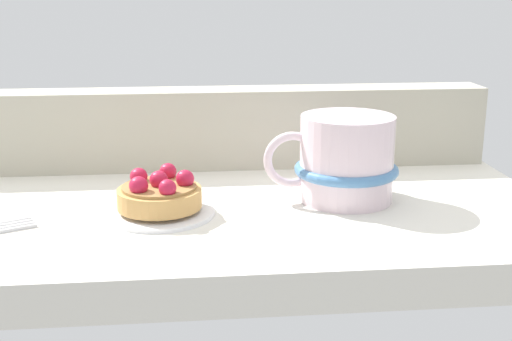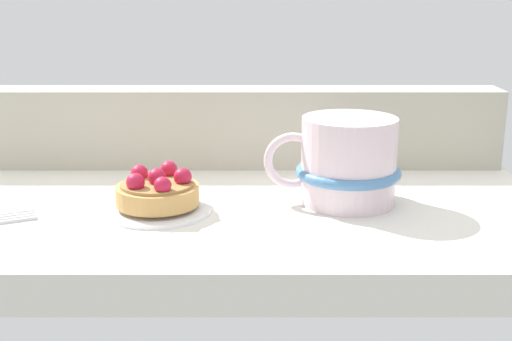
# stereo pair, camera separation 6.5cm
# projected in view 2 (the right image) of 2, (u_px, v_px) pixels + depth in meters

# --- Properties ---
(ground_plane) EXTENTS (0.68, 0.35, 0.04)m
(ground_plane) POSITION_uv_depth(u_px,v_px,m) (214.00, 219.00, 0.68)
(ground_plane) COLOR silver
(window_rail_back) EXTENTS (0.66, 0.05, 0.09)m
(window_rail_back) POSITION_uv_depth(u_px,v_px,m) (221.00, 127.00, 0.80)
(window_rail_back) COLOR #B2AD99
(window_rail_back) RESTS_ON ground_plane
(dessert_plate) EXTENTS (0.10, 0.10, 0.01)m
(dessert_plate) POSITION_uv_depth(u_px,v_px,m) (160.00, 208.00, 0.65)
(dessert_plate) COLOR white
(dessert_plate) RESTS_ON ground_plane
(raspberry_tart) EXTENTS (0.08, 0.08, 0.04)m
(raspberry_tart) POSITION_uv_depth(u_px,v_px,m) (159.00, 190.00, 0.64)
(raspberry_tart) COLOR tan
(raspberry_tart) RESTS_ON dessert_plate
(coffee_mug) EXTENTS (0.14, 0.10, 0.09)m
(coffee_mug) POSITION_uv_depth(u_px,v_px,m) (349.00, 163.00, 0.66)
(coffee_mug) COLOR silver
(coffee_mug) RESTS_ON ground_plane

